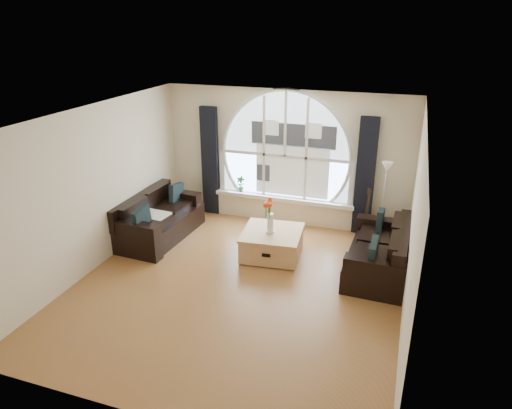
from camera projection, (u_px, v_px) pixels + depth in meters
name	position (u px, v px, depth m)	size (l,w,h in m)	color
ground	(238.00, 286.00, 7.38)	(5.00, 5.50, 0.01)	brown
ceiling	(235.00, 117.00, 6.37)	(5.00, 5.50, 0.01)	silver
wall_back	(285.00, 158.00, 9.29)	(5.00, 0.01, 2.70)	beige
wall_front	(135.00, 311.00, 4.46)	(5.00, 0.01, 2.70)	beige
wall_left	(94.00, 189.00, 7.62)	(0.01, 5.50, 2.70)	beige
wall_right	(413.00, 231.00, 6.14)	(0.01, 5.50, 2.70)	beige
attic_slope	(398.00, 156.00, 5.85)	(0.92, 5.50, 0.72)	silver
arched_window	(285.00, 145.00, 9.16)	(2.60, 0.06, 2.15)	silver
window_sill	(283.00, 198.00, 9.52)	(2.90, 0.22, 0.08)	white
window_frame	(285.00, 145.00, 9.13)	(2.76, 0.08, 2.15)	white
neighbor_house	(292.00, 152.00, 9.15)	(1.70, 0.02, 1.50)	silver
curtain_left	(210.00, 162.00, 9.73)	(0.35, 0.12, 2.30)	black
curtain_right	(365.00, 177.00, 8.79)	(0.35, 0.12, 2.30)	black
sofa_left	(159.00, 218.00, 8.87)	(0.95, 1.90, 0.84)	black
sofa_right	(378.00, 250.00, 7.65)	(0.91, 1.83, 0.81)	black
coffee_chest	(272.00, 242.00, 8.25)	(1.03, 1.03, 0.50)	tan
throw_blanket	(152.00, 219.00, 8.59)	(0.55, 0.55, 0.10)	silver
vase_flowers	(270.00, 212.00, 8.00)	(0.24, 0.24, 0.70)	white
floor_lamp	(383.00, 204.00, 8.45)	(0.24, 0.24, 1.60)	#B2B2B2
guitar	(367.00, 213.00, 8.75)	(0.36, 0.24, 1.06)	#955932
potted_plant	(241.00, 184.00, 9.71)	(0.18, 0.12, 0.33)	#1E6023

